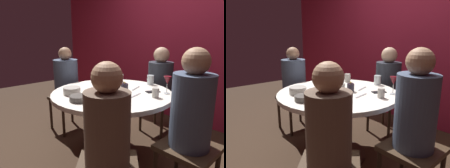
% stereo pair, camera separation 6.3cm
% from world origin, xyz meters
% --- Properties ---
extents(ground_plane, '(8.00, 8.00, 0.00)m').
position_xyz_m(ground_plane, '(0.00, 0.00, 0.00)').
color(ground_plane, '#382619').
extents(back_wall, '(6.00, 0.10, 2.60)m').
position_xyz_m(back_wall, '(0.00, 1.51, 1.30)').
color(back_wall, maroon).
rests_on(back_wall, ground).
extents(dining_table, '(1.22, 1.22, 0.72)m').
position_xyz_m(dining_table, '(0.00, 0.00, 0.56)').
color(dining_table, silver).
rests_on(dining_table, ground).
extents(seated_diner_left, '(0.40, 0.40, 1.14)m').
position_xyz_m(seated_diner_left, '(-0.90, 0.00, 0.70)').
color(seated_diner_left, '#3F2D1E').
rests_on(seated_diner_left, ground).
extents(seated_diner_back, '(0.40, 0.40, 1.14)m').
position_xyz_m(seated_diner_back, '(0.00, 0.86, 0.71)').
color(seated_diner_back, '#3F2D1E').
rests_on(seated_diner_back, ground).
extents(seated_diner_right, '(0.40, 0.40, 1.21)m').
position_xyz_m(seated_diner_right, '(0.85, 0.00, 0.74)').
color(seated_diner_right, '#3F2D1E').
rests_on(seated_diner_right, ground).
extents(seated_diner_front_right, '(0.57, 0.57, 1.15)m').
position_xyz_m(seated_diner_front_right, '(0.62, -0.62, 0.71)').
color(seated_diner_front_right, '#3F2D1E').
rests_on(seated_diner_front_right, ground).
extents(candle_holder, '(0.07, 0.07, 0.10)m').
position_xyz_m(candle_holder, '(0.08, 0.10, 0.77)').
color(candle_holder, black).
rests_on(candle_holder, dining_table).
extents(wine_glass, '(0.08, 0.08, 0.18)m').
position_xyz_m(wine_glass, '(0.42, 0.34, 0.85)').
color(wine_glass, silver).
rests_on(wine_glass, dining_table).
extents(dinner_plate, '(0.25, 0.25, 0.01)m').
position_xyz_m(dinner_plate, '(0.22, -0.21, 0.73)').
color(dinner_plate, silver).
rests_on(dinner_plate, dining_table).
extents(cell_phone, '(0.12, 0.16, 0.01)m').
position_xyz_m(cell_phone, '(0.30, 0.29, 0.73)').
color(cell_phone, black).
rests_on(cell_phone, dining_table).
extents(bowl_serving_large, '(0.17, 0.17, 0.07)m').
position_xyz_m(bowl_serving_large, '(-0.20, -0.35, 0.76)').
color(bowl_serving_large, '#B2ADA3').
rests_on(bowl_serving_large, dining_table).
extents(bowl_salad_center, '(0.14, 0.14, 0.05)m').
position_xyz_m(bowl_salad_center, '(-0.19, 0.02, 0.75)').
color(bowl_salad_center, '#4C4742').
rests_on(bowl_salad_center, dining_table).
extents(bowl_small_white, '(0.17, 0.17, 0.05)m').
position_xyz_m(bowl_small_white, '(0.02, -0.42, 0.75)').
color(bowl_small_white, '#4C4742').
rests_on(bowl_small_white, dining_table).
extents(cup_near_candle, '(0.08, 0.08, 0.11)m').
position_xyz_m(cup_near_candle, '(0.08, 0.54, 0.78)').
color(cup_near_candle, silver).
rests_on(cup_near_candle, dining_table).
extents(cup_by_left_diner, '(0.07, 0.07, 0.11)m').
position_xyz_m(cup_by_left_diner, '(0.10, -0.04, 0.78)').
color(cup_by_left_diner, '#B2ADA3').
rests_on(cup_by_left_diner, dining_table).
extents(cup_by_right_diner, '(0.07, 0.07, 0.10)m').
position_xyz_m(cup_by_right_diner, '(-0.26, 0.38, 0.77)').
color(cup_by_right_diner, '#B2ADA3').
rests_on(cup_by_right_diner, dining_table).
extents(cup_center_front, '(0.06, 0.06, 0.09)m').
position_xyz_m(cup_center_front, '(0.42, 0.16, 0.77)').
color(cup_center_front, '#B2ADA3').
rests_on(cup_center_front, dining_table).
extents(fork_near_plate, '(0.07, 0.18, 0.01)m').
position_xyz_m(fork_near_plate, '(0.09, 0.27, 0.73)').
color(fork_near_plate, '#B7B7BC').
rests_on(fork_near_plate, dining_table).
extents(knife_near_plate, '(0.05, 0.18, 0.01)m').
position_xyz_m(knife_near_plate, '(0.26, 0.07, 0.73)').
color(knife_near_plate, '#B7B7BC').
rests_on(knife_near_plate, dining_table).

